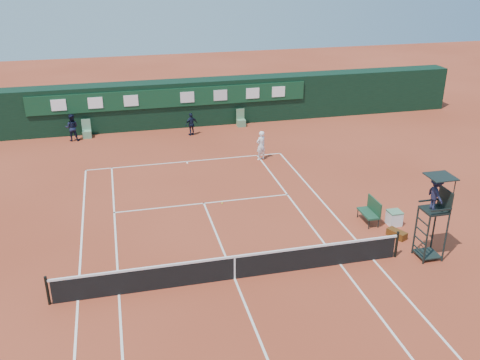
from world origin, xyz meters
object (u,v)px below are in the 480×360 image
Objects in this scene: player_bench at (371,210)px; cooler at (394,218)px; player at (261,145)px; tennis_net at (235,267)px; umpire_chair at (436,200)px.

cooler is at bearing -25.76° from player_bench.
player reaches higher than cooler.
tennis_net is 10.75× the size of player_bench.
player_bench is at bearing 82.37° from player.
tennis_net is at bearing 177.66° from umpire_chair.
umpire_chair is at bearing -75.07° from player_bench.
player reaches higher than tennis_net.
umpire_chair is 3.46m from cooler.
umpire_chair is at bearing -91.30° from cooler.
player is (-2.60, 8.39, 0.24)m from player_bench.
umpire_chair is (7.57, -0.31, 1.95)m from tennis_net.
tennis_net is 7.31m from player_bench.
cooler is at bearing 17.53° from tennis_net.
umpire_chair is 2.04× the size of player.
umpire_chair reaches higher than player.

